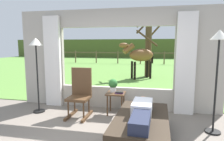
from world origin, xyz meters
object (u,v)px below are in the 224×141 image
object	(u,v)px
side_table	(116,97)
horse	(140,55)
reclining_person	(142,111)
rocking_chair	(80,93)
floor_lamp_right	(219,50)
book_stack	(119,93)
floor_lamp_left	(36,53)
recliner_sofa	(141,127)
pasture_tree	(148,46)
potted_plant	(113,85)

from	to	relation	value
side_table	horse	distance (m)	4.96
reclining_person	rocking_chair	distance (m)	1.74
floor_lamp_right	book_stack	bearing A→B (deg)	163.61
reclining_person	book_stack	distance (m)	1.27
floor_lamp_left	recliner_sofa	bearing A→B (deg)	-19.31
recliner_sofa	floor_lamp_left	world-z (taller)	floor_lamp_left
side_table	horse	world-z (taller)	horse
book_stack	pasture_tree	world-z (taller)	pasture_tree
rocking_chair	horse	distance (m)	5.31
side_table	pasture_tree	distance (m)	5.84
rocking_chair	floor_lamp_left	size ratio (longest dim) A/B	0.62
potted_plant	floor_lamp_right	distance (m)	2.33
floor_lamp_left	floor_lamp_right	world-z (taller)	floor_lamp_right
floor_lamp_left	pasture_tree	distance (m)	6.45
side_table	potted_plant	world-z (taller)	potted_plant
book_stack	potted_plant	bearing A→B (deg)	145.88
recliner_sofa	floor_lamp_left	xyz separation A→B (m)	(-2.56, 0.90, 1.25)
reclining_person	side_table	xyz separation A→B (m)	(-0.67, 1.19, -0.10)
side_table	rocking_chair	bearing A→B (deg)	-161.92
potted_plant	pasture_tree	bearing A→B (deg)	82.76
horse	floor_lamp_right	bearing A→B (deg)	166.58
pasture_tree	recliner_sofa	bearing A→B (deg)	-89.72
rocking_chair	floor_lamp_right	size ratio (longest dim) A/B	0.58
reclining_person	horse	size ratio (longest dim) A/B	0.83
rocking_chair	potted_plant	xyz separation A→B (m)	(0.72, 0.32, 0.16)
floor_lamp_right	potted_plant	bearing A→B (deg)	161.94
pasture_tree	reclining_person	bearing A→B (deg)	-89.72
horse	recliner_sofa	bearing A→B (deg)	153.09
side_table	floor_lamp_right	distance (m)	2.36
reclining_person	floor_lamp_right	size ratio (longest dim) A/B	0.75
recliner_sofa	horse	bearing A→B (deg)	96.46
rocking_chair	pasture_tree	world-z (taller)	pasture_tree
book_stack	recliner_sofa	bearing A→B (deg)	-62.03
floor_lamp_left	book_stack	bearing A→B (deg)	5.36
reclining_person	book_stack	xyz separation A→B (m)	(-0.58, 1.13, 0.02)
book_stack	floor_lamp_left	xyz separation A→B (m)	(-1.99, -0.19, 0.93)
potted_plant	reclining_person	bearing A→B (deg)	-59.12
recliner_sofa	book_stack	distance (m)	1.27
recliner_sofa	pasture_tree	xyz separation A→B (m)	(-0.03, 6.83, 1.38)
rocking_chair	book_stack	distance (m)	0.91
recliner_sofa	horse	size ratio (longest dim) A/B	1.01
recliner_sofa	reclining_person	size ratio (longest dim) A/B	1.21
recliner_sofa	floor_lamp_right	world-z (taller)	floor_lamp_right
rocking_chair	potted_plant	distance (m)	0.80
potted_plant	book_stack	size ratio (longest dim) A/B	1.57
book_stack	pasture_tree	bearing A→B (deg)	84.61
reclining_person	floor_lamp_left	size ratio (longest dim) A/B	0.79
reclining_person	pasture_tree	xyz separation A→B (m)	(-0.03, 6.88, 1.08)
floor_lamp_left	floor_lamp_right	bearing A→B (deg)	-5.45
rocking_chair	horse	world-z (taller)	horse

